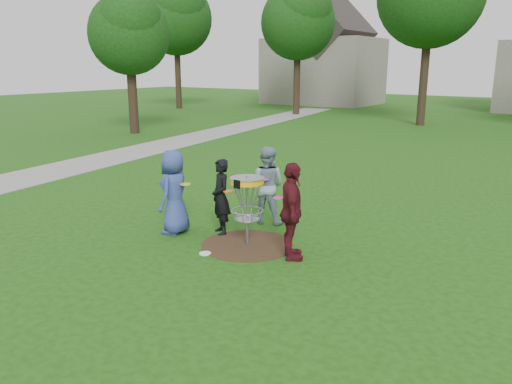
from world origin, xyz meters
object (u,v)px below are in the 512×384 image
Objects in this scene: disc_golf_basket at (247,194)px; player_grey at (267,185)px; player_blue at (174,192)px; player_black at (221,197)px; player_maroon at (292,212)px.

player_grey is at bearing 108.48° from disc_golf_basket.
player_grey is (1.19, 1.64, -0.02)m from player_blue.
disc_golf_basket is at bearing 96.02° from player_grey.
player_black is 0.88× the size of player_maroon.
disc_golf_basket is at bearing 16.07° from player_black.
disc_golf_basket is (0.47, -1.42, 0.17)m from player_grey.
disc_golf_basket is at bearing 84.21° from player_blue.
player_blue is 0.99× the size of player_maroon.
player_blue is 1.02× the size of player_grey.
player_grey is at bearing 10.03° from player_maroon.
player_blue is 1.26× the size of disc_golf_basket.
player_black is at bearing 162.05° from disc_golf_basket.
player_blue is at bearing -172.36° from disc_golf_basket.
player_grey is (0.38, 1.14, 0.07)m from player_black.
player_blue reaches higher than player_black.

